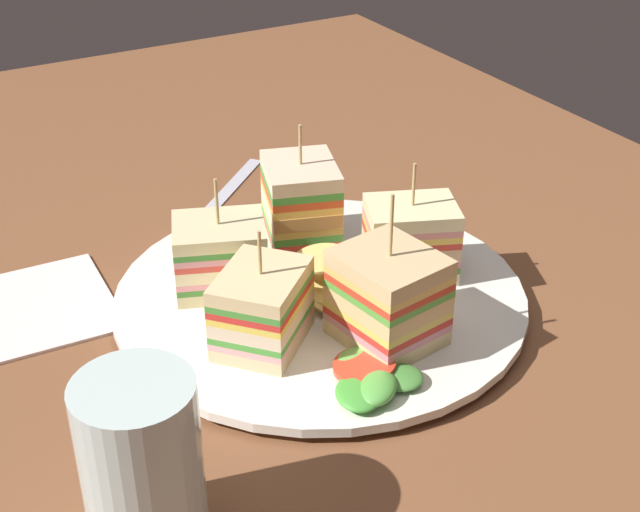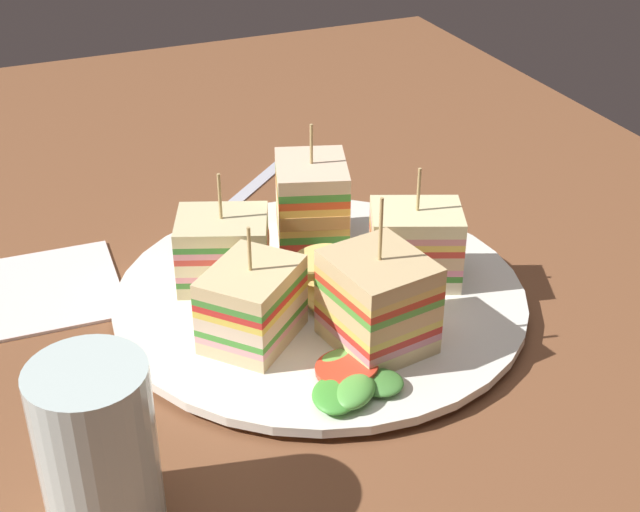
{
  "view_description": "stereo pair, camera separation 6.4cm",
  "coord_description": "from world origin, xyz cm",
  "px_view_note": "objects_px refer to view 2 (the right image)",
  "views": [
    {
      "loc": [
        -47.85,
        27.19,
        36.7
      ],
      "look_at": [
        0.0,
        0.0,
        4.21
      ],
      "focal_mm": 50.97,
      "sensor_mm": 36.0,
      "label": 1
    },
    {
      "loc": [
        -50.68,
        21.47,
        36.7
      ],
      "look_at": [
        0.0,
        0.0,
        4.21
      ],
      "focal_mm": 50.97,
      "sensor_mm": 36.0,
      "label": 2
    }
  ],
  "objects_px": {
    "sandwich_wedge_3": "(312,204)",
    "napkin": "(31,291)",
    "sandwich_wedge_1": "(378,302)",
    "spoon": "(225,207)",
    "drinking_glass": "(99,459)",
    "plate": "(320,297)",
    "sandwich_wedge_4": "(224,250)",
    "sandwich_wedge_0": "(252,304)",
    "chip_pile": "(337,282)",
    "sandwich_wedge_2": "(415,245)"
  },
  "relations": [
    {
      "from": "chip_pile",
      "to": "drinking_glass",
      "type": "distance_m",
      "value": 0.23
    },
    {
      "from": "sandwich_wedge_3",
      "to": "napkin",
      "type": "xyz_separation_m",
      "value": [
        0.03,
        0.21,
        -0.04
      ]
    },
    {
      "from": "sandwich_wedge_4",
      "to": "drinking_glass",
      "type": "height_order",
      "value": "same"
    },
    {
      "from": "plate",
      "to": "sandwich_wedge_2",
      "type": "height_order",
      "value": "sandwich_wedge_2"
    },
    {
      "from": "sandwich_wedge_1",
      "to": "spoon",
      "type": "xyz_separation_m",
      "value": [
        0.24,
        0.03,
        -0.04
      ]
    },
    {
      "from": "sandwich_wedge_0",
      "to": "napkin",
      "type": "distance_m",
      "value": 0.19
    },
    {
      "from": "sandwich_wedge_3",
      "to": "drinking_glass",
      "type": "distance_m",
      "value": 0.3
    },
    {
      "from": "sandwich_wedge_3",
      "to": "napkin",
      "type": "distance_m",
      "value": 0.22
    },
    {
      "from": "plate",
      "to": "chip_pile",
      "type": "distance_m",
      "value": 0.02
    },
    {
      "from": "sandwich_wedge_0",
      "to": "sandwich_wedge_1",
      "type": "xyz_separation_m",
      "value": [
        -0.04,
        -0.07,
        0.01
      ]
    },
    {
      "from": "sandwich_wedge_4",
      "to": "chip_pile",
      "type": "bearing_deg",
      "value": -17.04
    },
    {
      "from": "sandwich_wedge_1",
      "to": "spoon",
      "type": "height_order",
      "value": "sandwich_wedge_1"
    },
    {
      "from": "sandwich_wedge_2",
      "to": "sandwich_wedge_3",
      "type": "relative_size",
      "value": 0.89
    },
    {
      "from": "sandwich_wedge_2",
      "to": "napkin",
      "type": "height_order",
      "value": "sandwich_wedge_2"
    },
    {
      "from": "sandwich_wedge_3",
      "to": "drinking_glass",
      "type": "height_order",
      "value": "sandwich_wedge_3"
    },
    {
      "from": "chip_pile",
      "to": "sandwich_wedge_2",
      "type": "bearing_deg",
      "value": -88.04
    },
    {
      "from": "chip_pile",
      "to": "napkin",
      "type": "bearing_deg",
      "value": 61.28
    },
    {
      "from": "napkin",
      "to": "drinking_glass",
      "type": "bearing_deg",
      "value": -178.22
    },
    {
      "from": "sandwich_wedge_4",
      "to": "spoon",
      "type": "distance_m",
      "value": 0.14
    },
    {
      "from": "sandwich_wedge_1",
      "to": "sandwich_wedge_4",
      "type": "relative_size",
      "value": 1.24
    },
    {
      "from": "sandwich_wedge_3",
      "to": "sandwich_wedge_4",
      "type": "relative_size",
      "value": 1.16
    },
    {
      "from": "sandwich_wedge_3",
      "to": "napkin",
      "type": "bearing_deg",
      "value": -79.94
    },
    {
      "from": "drinking_glass",
      "to": "spoon",
      "type": "bearing_deg",
      "value": -27.82
    },
    {
      "from": "sandwich_wedge_3",
      "to": "chip_pile",
      "type": "xyz_separation_m",
      "value": [
        -0.08,
        0.01,
        -0.02
      ]
    },
    {
      "from": "sandwich_wedge_4",
      "to": "drinking_glass",
      "type": "distance_m",
      "value": 0.22
    },
    {
      "from": "plate",
      "to": "drinking_glass",
      "type": "distance_m",
      "value": 0.24
    },
    {
      "from": "spoon",
      "to": "sandwich_wedge_2",
      "type": "bearing_deg",
      "value": 74.22
    },
    {
      "from": "sandwich_wedge_0",
      "to": "chip_pile",
      "type": "xyz_separation_m",
      "value": [
        0.02,
        -0.07,
        -0.01
      ]
    },
    {
      "from": "napkin",
      "to": "drinking_glass",
      "type": "relative_size",
      "value": 1.28
    },
    {
      "from": "chip_pile",
      "to": "drinking_glass",
      "type": "bearing_deg",
      "value": 124.85
    },
    {
      "from": "sandwich_wedge_0",
      "to": "napkin",
      "type": "bearing_deg",
      "value": 92.0
    },
    {
      "from": "napkin",
      "to": "spoon",
      "type": "bearing_deg",
      "value": -68.05
    },
    {
      "from": "sandwich_wedge_1",
      "to": "drinking_glass",
      "type": "distance_m",
      "value": 0.21
    },
    {
      "from": "plate",
      "to": "sandwich_wedge_1",
      "type": "bearing_deg",
      "value": -171.54
    },
    {
      "from": "plate",
      "to": "napkin",
      "type": "xyz_separation_m",
      "value": [
        0.1,
        0.19,
        -0.0
      ]
    },
    {
      "from": "sandwich_wedge_4",
      "to": "drinking_glass",
      "type": "xyz_separation_m",
      "value": [
        -0.19,
        0.13,
        0.0
      ]
    },
    {
      "from": "chip_pile",
      "to": "drinking_glass",
      "type": "height_order",
      "value": "drinking_glass"
    },
    {
      "from": "sandwich_wedge_0",
      "to": "drinking_glass",
      "type": "xyz_separation_m",
      "value": [
        -0.11,
        0.12,
        0.0
      ]
    },
    {
      "from": "spoon",
      "to": "napkin",
      "type": "distance_m",
      "value": 0.19
    },
    {
      "from": "sandwich_wedge_0",
      "to": "spoon",
      "type": "xyz_separation_m",
      "value": [
        0.2,
        -0.04,
        -0.03
      ]
    },
    {
      "from": "napkin",
      "to": "drinking_glass",
      "type": "xyz_separation_m",
      "value": [
        -0.24,
        -0.01,
        0.04
      ]
    },
    {
      "from": "spoon",
      "to": "chip_pile",
      "type": "bearing_deg",
      "value": 56.02
    },
    {
      "from": "chip_pile",
      "to": "napkin",
      "type": "xyz_separation_m",
      "value": [
        0.11,
        0.2,
        -0.02
      ]
    },
    {
      "from": "sandwich_wedge_0",
      "to": "sandwich_wedge_1",
      "type": "height_order",
      "value": "sandwich_wedge_1"
    },
    {
      "from": "drinking_glass",
      "to": "chip_pile",
      "type": "bearing_deg",
      "value": -55.15
    },
    {
      "from": "sandwich_wedge_0",
      "to": "sandwich_wedge_3",
      "type": "distance_m",
      "value": 0.13
    },
    {
      "from": "sandwich_wedge_1",
      "to": "sandwich_wedge_3",
      "type": "xyz_separation_m",
      "value": [
        0.14,
        -0.01,
        0.0
      ]
    },
    {
      "from": "plate",
      "to": "sandwich_wedge_4",
      "type": "height_order",
      "value": "sandwich_wedge_4"
    },
    {
      "from": "sandwich_wedge_4",
      "to": "drinking_glass",
      "type": "relative_size",
      "value": 0.87
    },
    {
      "from": "sandwich_wedge_1",
      "to": "chip_pile",
      "type": "height_order",
      "value": "sandwich_wedge_1"
    }
  ]
}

